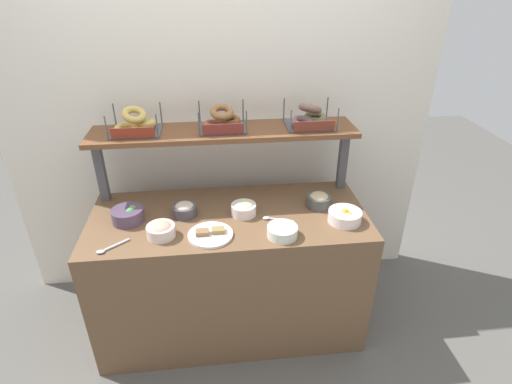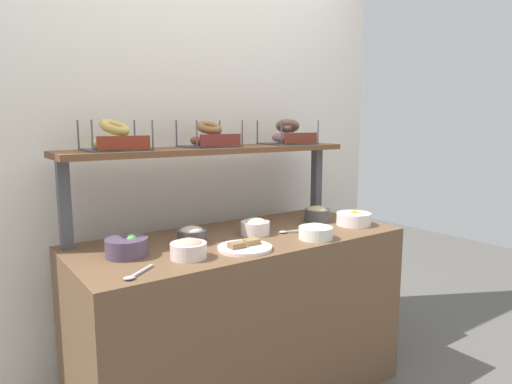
{
  "view_description": "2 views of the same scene",
  "coord_description": "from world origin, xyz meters",
  "views": [
    {
      "loc": [
        -0.06,
        -2.01,
        2.11
      ],
      "look_at": [
        0.16,
        0.0,
        0.99
      ],
      "focal_mm": 28.39,
      "sensor_mm": 36.0,
      "label": 1
    },
    {
      "loc": [
        -1.19,
        -1.82,
        1.41
      ],
      "look_at": [
        0.12,
        0.04,
        1.06
      ],
      "focal_mm": 31.77,
      "sensor_mm": 36.0,
      "label": 2
    }
  ],
  "objects": [
    {
      "name": "deli_counter",
      "position": [
        0.0,
        0.0,
        0.42
      ],
      "size": [
        1.62,
        0.7,
        0.85
      ],
      "primitive_type": "cube",
      "color": "brown",
      "rests_on": "ground_plane"
    },
    {
      "name": "back_wall",
      "position": [
        0.0,
        0.55,
        1.2
      ],
      "size": [
        2.82,
        0.06,
        2.4
      ],
      "primitive_type": "cube",
      "color": "silver",
      "rests_on": "ground_plane"
    },
    {
      "name": "shelf_riser_left",
      "position": [
        -0.75,
        0.27,
        1.05
      ],
      "size": [
        0.05,
        0.05,
        0.4
      ],
      "primitive_type": "cube",
      "color": "#4C4C51",
      "rests_on": "deli_counter"
    },
    {
      "name": "upper_shelf",
      "position": [
        0.0,
        0.27,
        1.26
      ],
      "size": [
        1.58,
        0.32,
        0.03
      ],
      "primitive_type": "cube",
      "color": "brown",
      "rests_on": "shelf_riser_left"
    },
    {
      "name": "bowl_fruit_salad",
      "position": [
        0.65,
        -0.14,
        0.89
      ],
      "size": [
        0.19,
        0.19,
        0.08
      ],
      "color": "white",
      "rests_on": "deli_counter"
    },
    {
      "name": "serving_plate_white",
      "position": [
        -0.11,
        -0.2,
        0.86
      ],
      "size": [
        0.24,
        0.24,
        0.04
      ],
      "color": "white",
      "rests_on": "deli_counter"
    },
    {
      "name": "serving_spoon_near_plate",
      "position": [
        0.25,
        -0.08,
        0.86
      ],
      "size": [
        0.17,
        0.08,
        0.01
      ],
      "color": "#B7B7BC",
      "rests_on": "deli_counter"
    },
    {
      "name": "bowl_veggie_mix",
      "position": [
        -0.57,
        0.0,
        0.89
      ],
      "size": [
        0.18,
        0.18,
        0.09
      ],
      "color": "#524059",
      "rests_on": "deli_counter"
    },
    {
      "name": "bowl_hummus",
      "position": [
        0.55,
        0.04,
        0.89
      ],
      "size": [
        0.14,
        0.14,
        0.09
      ],
      "color": "#464A49",
      "rests_on": "deli_counter"
    },
    {
      "name": "ground_plane",
      "position": [
        0.0,
        0.0,
        0.0
      ],
      "size": [
        8.0,
        8.0,
        0.0
      ],
      "primitive_type": "plane",
      "color": "#595651"
    },
    {
      "name": "bowl_lox_spread",
      "position": [
        -0.37,
        -0.17,
        0.89
      ],
      "size": [
        0.15,
        0.15,
        0.08
      ],
      "color": "silver",
      "rests_on": "deli_counter"
    },
    {
      "name": "bagel_basket_poppy",
      "position": [
        0.51,
        0.27,
        1.33
      ],
      "size": [
        0.29,
        0.26,
        0.16
      ],
      "color": "#4C4C51",
      "rests_on": "upper_shelf"
    },
    {
      "name": "bagel_basket_cinnamon_raisin",
      "position": [
        -0.01,
        0.28,
        1.33
      ],
      "size": [
        0.29,
        0.27,
        0.14
      ],
      "color": "#4C4C51",
      "rests_on": "upper_shelf"
    },
    {
      "name": "serving_spoon_by_edge",
      "position": [
        -0.63,
        -0.26,
        0.86
      ],
      "size": [
        0.15,
        0.12,
        0.01
      ],
      "color": "#B7B7BC",
      "rests_on": "deli_counter"
    },
    {
      "name": "bowl_scallion_spread",
      "position": [
        0.09,
        -0.0,
        0.89
      ],
      "size": [
        0.15,
        0.15,
        0.08
      ],
      "color": "white",
      "rests_on": "deli_counter"
    },
    {
      "name": "shelf_riser_right",
      "position": [
        0.75,
        0.27,
        1.05
      ],
      "size": [
        0.05,
        0.05,
        0.4
      ],
      "primitive_type": "cube",
      "color": "#4C4C51",
      "rests_on": "deli_counter"
    },
    {
      "name": "bagel_basket_sesame",
      "position": [
        -0.51,
        0.28,
        1.33
      ],
      "size": [
        0.29,
        0.25,
        0.15
      ],
      "color": "#4C4C51",
      "rests_on": "upper_shelf"
    },
    {
      "name": "bowl_tuna_salad",
      "position": [
        -0.25,
        0.03,
        0.89
      ],
      "size": [
        0.14,
        0.14,
        0.08
      ],
      "color": "#45424B",
      "rests_on": "deli_counter"
    },
    {
      "name": "bowl_cream_cheese",
      "position": [
        0.28,
        -0.24,
        0.89
      ],
      "size": [
        0.17,
        0.17,
        0.07
      ],
      "color": "white",
      "rests_on": "deli_counter"
    }
  ]
}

